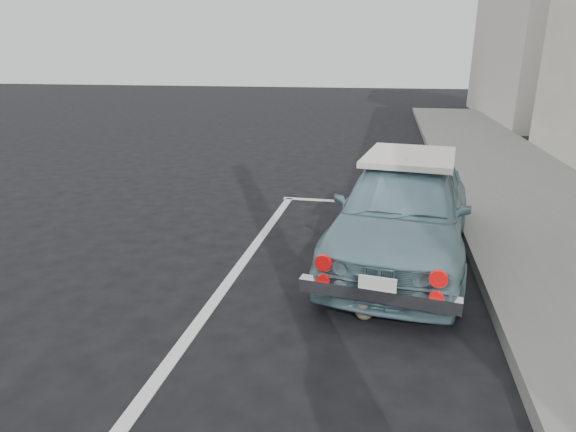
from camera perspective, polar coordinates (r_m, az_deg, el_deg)
name	(u,v)px	position (r m, az deg, el deg)	size (l,w,h in m)	color
building_far	(545,13)	(22.27, 28.18, 20.47)	(3.50, 10.00, 8.00)	beige
pline_front	(370,203)	(8.33, 9.65, 1.53)	(3.00, 0.12, 0.01)	silver
pline_side	(225,286)	(5.32, -7.45, -8.24)	(0.12, 7.00, 0.01)	silver
retro_coupe	(403,208)	(5.95, 13.49, 0.91)	(1.98, 3.89, 1.27)	#759FAA
cat	(365,308)	(4.69, 9.12, -10.73)	(0.24, 0.43, 0.23)	#6F6054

